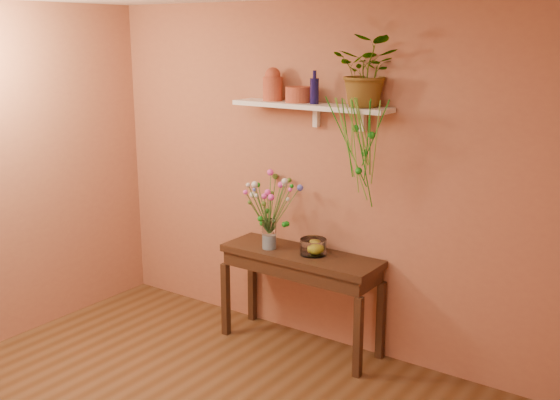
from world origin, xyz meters
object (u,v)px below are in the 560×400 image
sideboard (301,266)px  glass_vase (269,236)px  glass_bowl (313,247)px  spider_plant (368,71)px  blue_bottle (314,90)px  bouquet (271,197)px  terracotta_jug (273,85)px

sideboard → glass_vase: glass_vase is taller
glass_bowl → glass_vase: bearing=-168.2°
glass_vase → glass_bowl: 0.38m
sideboard → spider_plant: 1.59m
blue_bottle → bouquet: size_ratio=0.45×
blue_bottle → bouquet: bearing=-155.7°
sideboard → spider_plant: bearing=15.0°
terracotta_jug → blue_bottle: 0.40m
terracotta_jug → blue_bottle: bearing=-2.6°
sideboard → bouquet: size_ratio=2.38×
blue_bottle → terracotta_jug: bearing=177.4°
spider_plant → glass_bowl: 1.40m
spider_plant → glass_bowl: (-0.37, -0.11, -1.35)m
sideboard → blue_bottle: size_ratio=5.26×
blue_bottle → glass_bowl: bearing=-54.5°
terracotta_jug → glass_bowl: size_ratio=1.26×
blue_bottle → glass_vase: size_ratio=1.04×
sideboard → spider_plant: (0.47, 0.13, 1.52)m
bouquet → glass_bowl: 0.51m
sideboard → blue_bottle: bearing=63.6°
sideboard → terracotta_jug: (-0.35, 0.11, 1.39)m
blue_bottle → glass_vase: bearing=-153.4°
terracotta_jug → spider_plant: spider_plant is taller
spider_plant → blue_bottle: bearing=-175.9°
glass_vase → bouquet: (0.01, 0.02, 0.32)m
blue_bottle → glass_vase: 1.20m
blue_bottle → glass_bowl: (0.06, -0.08, -1.19)m
blue_bottle → glass_bowl: blue_bottle is taller
sideboard → blue_bottle: blue_bottle is taller
terracotta_jug → glass_bowl: 1.30m
bouquet → terracotta_jug: bearing=120.6°
blue_bottle → glass_bowl: 1.20m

